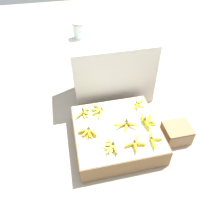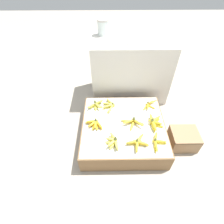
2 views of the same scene
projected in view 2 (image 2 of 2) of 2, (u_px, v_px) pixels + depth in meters
ground_plane at (123, 136)px, 2.12m from camera, size 10.00×10.00×0.00m
display_platform at (123, 130)px, 2.04m from camera, size 0.92×0.90×0.23m
back_vendor_table at (130, 69)px, 2.40m from camera, size 1.02×0.56×0.83m
wooden_crate at (183, 139)px, 1.97m from camera, size 0.30×0.26×0.20m
banana_bunch_front_midleft at (114, 141)px, 1.74m from camera, size 0.14×0.22×0.11m
banana_bunch_front_midright at (138, 142)px, 1.74m from camera, size 0.24×0.23×0.10m
banana_bunch_front_right at (157, 142)px, 1.75m from camera, size 0.15×0.26×0.09m
banana_bunch_middle_left at (95, 124)px, 1.91m from camera, size 0.21×0.14×0.10m
banana_bunch_middle_midright at (133, 122)px, 1.92m from camera, size 0.26×0.17×0.11m
banana_bunch_middle_right at (154, 122)px, 1.92m from camera, size 0.17×0.25×0.11m
banana_bunch_back_left at (96, 105)px, 2.12m from camera, size 0.20×0.19×0.11m
banana_bunch_back_midleft at (110, 105)px, 2.12m from camera, size 0.17×0.26×0.08m
banana_bunch_back_right at (149, 105)px, 2.14m from camera, size 0.21×0.20×0.08m
glass_jar at (103, 27)px, 2.14m from camera, size 0.14×0.14×0.18m
foam_tray_white at (139, 40)px, 2.06m from camera, size 0.27×0.20×0.02m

